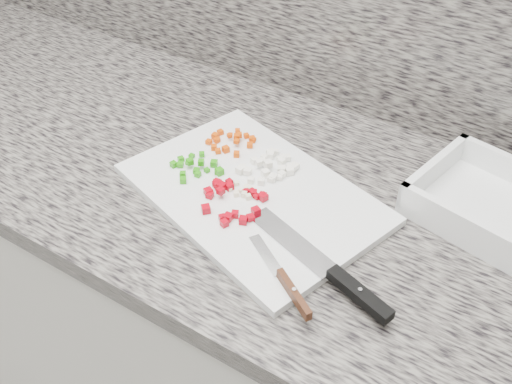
% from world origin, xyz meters
% --- Properties ---
extents(cabinet, '(3.92, 0.62, 0.86)m').
position_xyz_m(cabinet, '(0.00, 1.44, 0.43)').
color(cabinet, white).
rests_on(cabinet, ground).
extents(countertop, '(3.96, 0.64, 0.04)m').
position_xyz_m(countertop, '(0.00, 1.44, 0.88)').
color(countertop, slate).
rests_on(countertop, cabinet).
extents(cutting_board, '(0.49, 0.40, 0.01)m').
position_xyz_m(cutting_board, '(0.06, 1.39, 0.91)').
color(cutting_board, white).
rests_on(cutting_board, countertop).
extents(carrot_pile, '(0.08, 0.09, 0.02)m').
position_xyz_m(carrot_pile, '(-0.05, 1.49, 0.92)').
color(carrot_pile, '#CE4404').
rests_on(carrot_pile, cutting_board).
extents(onion_pile, '(0.09, 0.11, 0.02)m').
position_xyz_m(onion_pile, '(0.06, 1.46, 0.92)').
color(onion_pile, white).
rests_on(onion_pile, cutting_board).
extents(green_pepper_pile, '(0.10, 0.09, 0.02)m').
position_xyz_m(green_pepper_pile, '(-0.05, 1.39, 0.92)').
color(green_pepper_pile, '#268F0D').
rests_on(green_pepper_pile, cutting_board).
extents(red_pepper_pile, '(0.11, 0.10, 0.02)m').
position_xyz_m(red_pepper_pile, '(0.05, 1.35, 0.92)').
color(red_pepper_pile, '#A70211').
rests_on(red_pepper_pile, cutting_board).
extents(garlic_pile, '(0.05, 0.04, 0.01)m').
position_xyz_m(garlic_pile, '(0.05, 1.38, 0.92)').
color(garlic_pile, '#F6E7BE').
rests_on(garlic_pile, cutting_board).
extents(chef_knife, '(0.27, 0.12, 0.02)m').
position_xyz_m(chef_knife, '(0.26, 1.29, 0.92)').
color(chef_knife, silver).
rests_on(chef_knife, cutting_board).
extents(paring_knife, '(0.15, 0.11, 0.02)m').
position_xyz_m(paring_knife, '(0.21, 1.24, 0.92)').
color(paring_knife, silver).
rests_on(paring_knife, cutting_board).
extents(tray, '(0.32, 0.26, 0.06)m').
position_xyz_m(tray, '(0.44, 1.56, 0.92)').
color(tray, white).
rests_on(tray, countertop).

